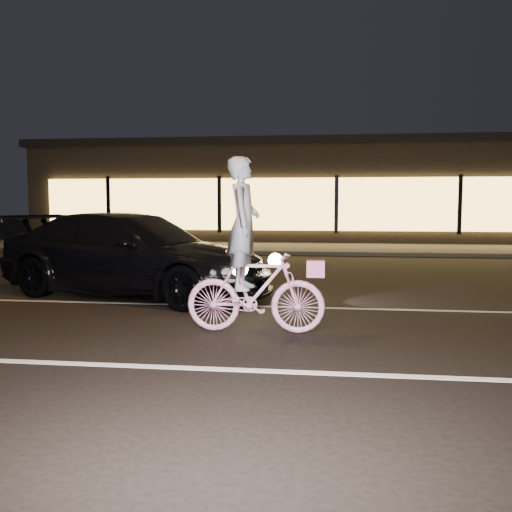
# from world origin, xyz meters

# --- Properties ---
(ground) EXTENTS (90.00, 90.00, 0.00)m
(ground) POSITION_xyz_m (0.00, 0.00, 0.00)
(ground) COLOR black
(ground) RESTS_ON ground
(lane_stripe_near) EXTENTS (60.00, 0.12, 0.01)m
(lane_stripe_near) POSITION_xyz_m (0.00, -1.50, 0.00)
(lane_stripe_near) COLOR silver
(lane_stripe_near) RESTS_ON ground
(lane_stripe_far) EXTENTS (60.00, 0.10, 0.01)m
(lane_stripe_far) POSITION_xyz_m (0.00, 2.00, 0.00)
(lane_stripe_far) COLOR gray
(lane_stripe_far) RESTS_ON ground
(sidewalk) EXTENTS (30.00, 4.00, 0.12)m
(sidewalk) POSITION_xyz_m (0.00, 13.00, 0.06)
(sidewalk) COLOR #383533
(sidewalk) RESTS_ON ground
(storefront) EXTENTS (25.40, 8.42, 4.20)m
(storefront) POSITION_xyz_m (0.00, 18.97, 2.15)
(storefront) COLOR black
(storefront) RESTS_ON ground
(cyclist) EXTENTS (1.79, 0.62, 2.25)m
(cyclist) POSITION_xyz_m (-1.19, 0.17, 0.80)
(cyclist) COLOR #EC3694
(cyclist) RESTS_ON ground
(sedan) EXTENTS (5.52, 3.52, 1.49)m
(sedan) POSITION_xyz_m (-3.69, 2.78, 0.74)
(sedan) COLOR black
(sedan) RESTS_ON ground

